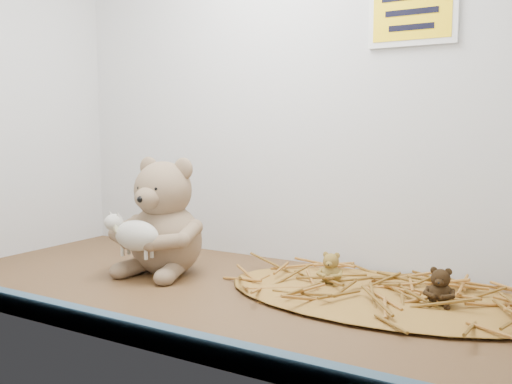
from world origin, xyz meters
The scene contains 8 objects.
alcove_shell centered at (0.00, 9.00, 45.00)cm, with size 120.40×60.20×90.40cm.
front_rail centered at (0.00, -28.80, 1.80)cm, with size 119.28×2.20×3.60cm, color #3B5A70.
straw_bed centered at (30.96, 11.29, 0.60)cm, with size 61.71×35.83×1.19cm, color brown.
main_teddy centered at (-16.30, 6.15, 12.67)cm, with size 20.44×21.57×25.35cm, color #8E7857, non-canonical shape.
toy_lamb centered at (-16.30, -2.93, 9.64)cm, with size 13.74×8.39×8.88cm, color beige, non-canonical shape.
mini_teddy_tan centered at (20.05, 12.84, 4.39)cm, with size 5.15×5.44×6.39cm, color olive, non-canonical shape.
mini_teddy_brown centered at (41.87, 9.74, 4.57)cm, with size 5.44×5.74×6.74cm, color black, non-canonical shape.
wall_sign centered at (30.00, 29.40, 55.00)cm, with size 16.00×1.20×11.00cm, color yellow.
Camera 1 is at (63.45, -89.37, 31.70)cm, focal length 40.00 mm.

